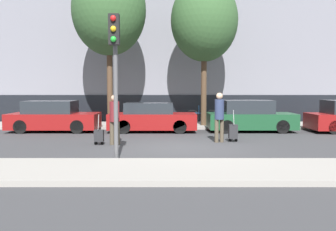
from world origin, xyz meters
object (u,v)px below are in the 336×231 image
object	(u,v)px
trolley_left	(99,136)
trolley_right	(233,132)
parked_car_2	(250,117)
parked_car_1	(152,118)
pedestrian_right	(219,114)
bare_tree_near_crossing	(109,10)
traffic_light	(115,58)
pedestrian_left	(114,116)
parked_bicycle	(202,117)
bare_tree_down_street	(204,21)
parked_car_0	(53,117)

from	to	relation	value
trolley_left	trolley_right	distance (m)	4.90
parked_car_2	trolley_left	bearing A→B (deg)	-146.55
trolley_right	parked_car_1	bearing A→B (deg)	134.37
pedestrian_right	bare_tree_near_crossing	world-z (taller)	bare_tree_near_crossing
traffic_light	bare_tree_near_crossing	world-z (taller)	bare_tree_near_crossing
pedestrian_left	parked_bicycle	distance (m)	7.63
parked_bicycle	trolley_left	bearing A→B (deg)	-122.38
trolley_right	parked_bicycle	size ratio (longest dim) A/B	0.67
pedestrian_left	pedestrian_right	xyz separation A→B (m)	(3.75, 0.61, 0.04)
pedestrian_right	parked_bicycle	distance (m)	6.08
pedestrian_right	parked_car_2	bearing A→B (deg)	-131.62
bare_tree_down_street	parked_car_2	bearing A→B (deg)	-42.29
bare_tree_near_crossing	parked_bicycle	bearing A→B (deg)	13.75
trolley_left	trolley_right	bearing A→B (deg)	8.87
trolley_left	parked_car_2	bearing A→B (deg)	33.45
trolley_left	bare_tree_near_crossing	world-z (taller)	bare_tree_near_crossing
pedestrian_right	bare_tree_down_street	xyz separation A→B (m)	(-0.07, 5.25, 4.30)
trolley_left	bare_tree_down_street	size ratio (longest dim) A/B	0.15
pedestrian_left	trolley_right	distance (m)	4.40
trolley_left	trolley_right	world-z (taller)	trolley_right
pedestrian_left	trolley_right	world-z (taller)	pedestrian_left
parked_car_0	bare_tree_down_street	size ratio (longest dim) A/B	0.55
parked_car_1	pedestrian_left	world-z (taller)	pedestrian_left
trolley_left	parked_bicycle	xyz separation A→B (m)	(4.24, 6.69, 0.17)
parked_car_0	trolley_right	distance (m)	8.39
trolley_left	bare_tree_near_crossing	xyz separation A→B (m)	(-0.46, 5.54, 5.45)
pedestrian_left	trolley_left	bearing A→B (deg)	-179.93
trolley_left	bare_tree_down_street	xyz separation A→B (m)	(4.23, 5.88, 5.01)
parked_car_0	trolley_left	distance (m)	5.01
trolley_left	pedestrian_right	world-z (taller)	pedestrian_right
parked_car_1	trolley_right	xyz separation A→B (m)	(3.17, -3.24, -0.25)
parked_car_0	parked_bicycle	xyz separation A→B (m)	(7.09, 2.58, -0.17)
parked_car_0	traffic_light	xyz separation A→B (m)	(3.85, -7.10, 2.13)
bare_tree_near_crossing	bare_tree_down_street	world-z (taller)	bare_tree_near_crossing
parked_car_1	trolley_right	distance (m)	4.53
parked_car_0	parked_car_2	xyz separation A→B (m)	(9.04, -0.01, 0.01)
parked_car_0	trolley_right	world-z (taller)	parked_car_0
pedestrian_left	trolley_left	distance (m)	0.87
trolley_right	pedestrian_left	bearing A→B (deg)	-170.35
parked_car_1	bare_tree_down_street	bearing A→B (deg)	36.44
traffic_light	trolley_left	bearing A→B (deg)	108.57
parked_car_2	traffic_light	size ratio (longest dim) A/B	1.00
trolley_right	parked_bicycle	distance (m)	5.96
traffic_light	bare_tree_near_crossing	xyz separation A→B (m)	(-1.46, 8.53, 2.98)
trolley_left	bare_tree_down_street	world-z (taller)	bare_tree_down_street
pedestrian_right	traffic_light	xyz separation A→B (m)	(-3.30, -3.63, 1.75)
parked_car_2	parked_bicycle	world-z (taller)	parked_car_2
parked_bicycle	bare_tree_near_crossing	bearing A→B (deg)	-166.25
parked_car_1	pedestrian_right	xyz separation A→B (m)	(2.63, -3.36, 0.42)
bare_tree_near_crossing	parked_car_2	bearing A→B (deg)	-12.25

